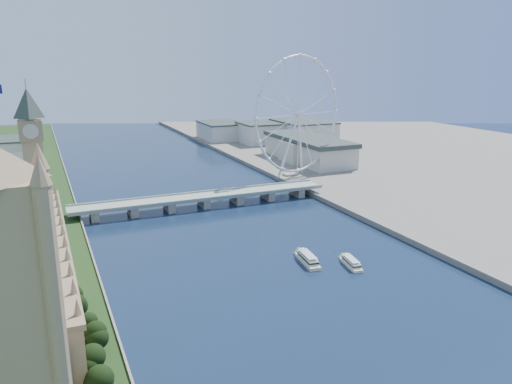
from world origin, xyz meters
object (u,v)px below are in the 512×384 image
victoria_tower (12,297)px  tour_boat_far (351,266)px  tour_boat_near (308,263)px  london_eye (299,115)px

victoria_tower → tour_boat_far: bearing=25.9°
victoria_tower → tour_boat_near: size_ratio=3.80×
victoria_tower → tour_boat_near: (155.40, 100.86, -54.49)m
victoria_tower → tour_boat_near: victoria_tower is taller
london_eye → tour_boat_far: size_ratio=4.94×
victoria_tower → tour_boat_near: 193.11m
victoria_tower → tour_boat_far: size_ratio=4.45×
tour_boat_far → tour_boat_near: bearing=155.7°
london_eye → tour_boat_near: london_eye is taller
london_eye → tour_boat_far: london_eye is taller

